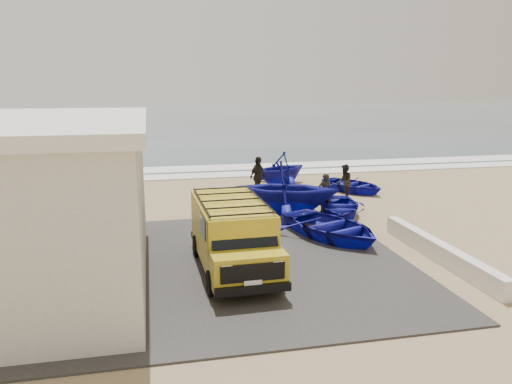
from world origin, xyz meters
TOP-DOWN VIEW (x-y plane):
  - ground at (0.00, 0.00)m, footprint 160.00×160.00m
  - slab at (-2.00, -2.00)m, footprint 12.00×10.00m
  - ocean at (0.00, 56.00)m, footprint 180.00×88.00m
  - surf_line at (0.00, 12.00)m, footprint 180.00×1.60m
  - surf_wash at (0.00, 14.50)m, footprint 180.00×2.20m
  - parapet at (5.00, -3.00)m, footprint 0.35×6.00m
  - van at (-1.10, -2.46)m, footprint 1.99×4.71m
  - boat_near_left at (2.60, -0.31)m, footprint 4.21×4.86m
  - boat_near_right at (3.99, 2.54)m, footprint 3.27×3.90m
  - boat_mid_left at (1.95, 3.05)m, footprint 5.03×4.70m
  - boat_mid_right at (6.24, 6.45)m, footprint 3.62×4.01m
  - boat_far_left at (3.30, 8.91)m, footprint 4.16×3.99m
  - fisherman_front at (3.60, 3.10)m, footprint 0.59×0.40m
  - fisherman_middle at (5.24, 5.05)m, footprint 0.82×0.93m
  - fisherman_back at (1.57, 6.50)m, footprint 1.11×1.06m

SIDE VIEW (x-z plane):
  - ground at x=0.00m, z-range 0.00..0.00m
  - ocean at x=0.00m, z-range 0.00..0.01m
  - surf_wash at x=0.00m, z-range 0.00..0.04m
  - slab at x=-2.00m, z-range 0.00..0.05m
  - surf_line at x=0.00m, z-range 0.00..0.06m
  - parapet at x=5.00m, z-range 0.00..0.55m
  - boat_mid_right at x=6.24m, z-range 0.00..0.68m
  - boat_near_right at x=3.99m, z-range 0.00..0.69m
  - boat_near_left at x=2.60m, z-range 0.00..0.84m
  - fisherman_front at x=3.60m, z-range 0.00..1.59m
  - fisherman_middle at x=5.24m, z-range 0.00..1.59m
  - boat_far_left at x=3.30m, z-range 0.00..1.70m
  - fisherman_back at x=1.57m, z-range 0.00..1.85m
  - boat_mid_left at x=1.95m, z-range 0.00..2.14m
  - van at x=-1.10m, z-range 0.08..2.08m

